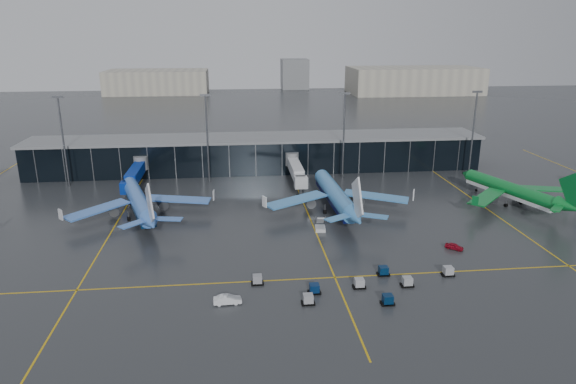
{
  "coord_description": "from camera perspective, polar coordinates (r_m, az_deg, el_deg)",
  "views": [
    {
      "loc": [
        -7.24,
        -97.21,
        42.52
      ],
      "look_at": [
        5.0,
        18.0,
        6.0
      ],
      "focal_mm": 32.0,
      "sensor_mm": 36.0,
      "label": 1
    }
  ],
  "objects": [
    {
      "name": "service_van_red",
      "position": [
        110.16,
        17.99,
        -5.77
      ],
      "size": [
        3.72,
        3.52,
        1.25
      ],
      "primitive_type": "imported",
      "rotation": [
        0.0,
        0.0,
        0.85
      ],
      "color": "maroon",
      "rests_on": "ground"
    },
    {
      "name": "jet_bridges",
      "position": [
        147.88,
        -16.68,
        1.87
      ],
      "size": [
        94.0,
        27.5,
        7.2
      ],
      "color": "#595B60",
      "rests_on": "ground"
    },
    {
      "name": "airliner_klm_near",
      "position": [
        125.72,
        5.28,
        0.81
      ],
      "size": [
        39.33,
        44.35,
        13.18
      ],
      "primitive_type": null,
      "rotation": [
        0.0,
        0.0,
        0.04
      ],
      "color": "#3F89D0",
      "rests_on": "ground"
    },
    {
      "name": "airliner_arkefly",
      "position": [
        126.28,
        -16.38,
        0.07
      ],
      "size": [
        46.39,
        49.59,
        12.49
      ],
      "primitive_type": null,
      "rotation": [
        0.0,
        0.0,
        0.31
      ],
      "color": "#4077D4",
      "rests_on": "ground"
    },
    {
      "name": "mobile_airstair",
      "position": [
        114.67,
        3.61,
        -3.89
      ],
      "size": [
        2.51,
        3.4,
        3.45
      ],
      "rotation": [
        0.0,
        0.0,
        -0.1
      ],
      "color": "silver",
      "rests_on": "ground"
    },
    {
      "name": "flood_masts",
      "position": [
        150.48,
        -1.3,
        6.49
      ],
      "size": [
        203.0,
        0.5,
        25.5
      ],
      "color": "#595B60",
      "rests_on": "ground"
    },
    {
      "name": "distant_hangars",
      "position": [
        373.24,
        2.84,
        12.29
      ],
      "size": [
        260.0,
        71.0,
        22.0
      ],
      "color": "#B2AD99",
      "rests_on": "ground"
    },
    {
      "name": "ground",
      "position": [
        106.35,
        -1.66,
        -6.08
      ],
      "size": [
        600.0,
        600.0,
        0.0
      ],
      "primitive_type": "plane",
      "color": "#282B2D",
      "rests_on": "ground"
    },
    {
      "name": "baggage_carts",
      "position": [
        90.61,
        7.9,
        -10.13
      ],
      "size": [
        36.83,
        11.76,
        1.7
      ],
      "color": "black",
      "rests_on": "ground"
    },
    {
      "name": "airliner_aer_lingus",
      "position": [
        142.25,
        23.5,
        1.09
      ],
      "size": [
        43.77,
        46.8,
        11.78
      ],
      "primitive_type": null,
      "rotation": [
        0.0,
        0.0,
        0.31
      ],
      "color": "#0D732B",
      "rests_on": "ground"
    },
    {
      "name": "service_van_white",
      "position": [
        85.76,
        -6.73,
        -11.78
      ],
      "size": [
        4.67,
        1.84,
        1.51
      ],
      "primitive_type": "imported",
      "rotation": [
        0.0,
        0.0,
        1.62
      ],
      "color": "silver",
      "rests_on": "ground"
    },
    {
      "name": "terminal_pier",
      "position": [
        163.64,
        -3.38,
        4.36
      ],
      "size": [
        142.0,
        17.0,
        10.7
      ],
      "color": "black",
      "rests_on": "ground"
    },
    {
      "name": "taxi_lines",
      "position": [
        117.18,
        2.82,
        -3.8
      ],
      "size": [
        220.0,
        120.0,
        0.02
      ],
      "color": "gold",
      "rests_on": "ground"
    }
  ]
}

